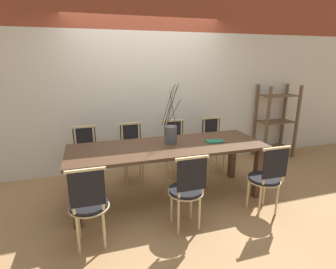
# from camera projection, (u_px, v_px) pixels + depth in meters

# --- Properties ---
(ground_plane) EXTENTS (16.00, 16.00, 0.00)m
(ground_plane) POSITION_uv_depth(u_px,v_px,m) (168.00, 197.00, 3.64)
(ground_plane) COLOR #A87F51
(wall_rear) EXTENTS (12.00, 0.06, 3.20)m
(wall_rear) POSITION_uv_depth(u_px,v_px,m) (146.00, 75.00, 4.34)
(wall_rear) COLOR silver
(wall_rear) RESTS_ON ground_plane
(dining_table) EXTENTS (2.57, 0.88, 0.76)m
(dining_table) POSITION_uv_depth(u_px,v_px,m) (168.00, 153.00, 3.46)
(dining_table) COLOR #4C3321
(dining_table) RESTS_ON ground_plane
(chair_near_leftend) EXTENTS (0.40, 0.40, 0.91)m
(chair_near_leftend) POSITION_uv_depth(u_px,v_px,m) (89.00, 203.00, 2.55)
(chair_near_leftend) COLOR black
(chair_near_leftend) RESTS_ON ground_plane
(chair_near_left) EXTENTS (0.40, 0.40, 0.91)m
(chair_near_left) POSITION_uv_depth(u_px,v_px,m) (187.00, 188.00, 2.85)
(chair_near_left) COLOR black
(chair_near_left) RESTS_ON ground_plane
(chair_near_center) EXTENTS (0.40, 0.40, 0.91)m
(chair_near_center) POSITION_uv_depth(u_px,v_px,m) (267.00, 176.00, 3.14)
(chair_near_center) COLOR black
(chair_near_center) RESTS_ON ground_plane
(chair_far_leftend) EXTENTS (0.40, 0.40, 0.91)m
(chair_far_leftend) POSITION_uv_depth(u_px,v_px,m) (86.00, 154.00, 3.86)
(chair_far_leftend) COLOR black
(chair_far_leftend) RESTS_ON ground_plane
(chair_far_left) EXTENTS (0.40, 0.40, 0.91)m
(chair_far_left) POSITION_uv_depth(u_px,v_px,m) (132.00, 150.00, 4.06)
(chair_far_left) COLOR black
(chair_far_left) RESTS_ON ground_plane
(chair_far_center) EXTENTS (0.40, 0.40, 0.91)m
(chair_far_center) POSITION_uv_depth(u_px,v_px,m) (176.00, 145.00, 4.26)
(chair_far_center) COLOR black
(chair_far_center) RESTS_ON ground_plane
(chair_far_right) EXTENTS (0.40, 0.40, 0.91)m
(chair_far_right) POSITION_uv_depth(u_px,v_px,m) (213.00, 142.00, 4.45)
(chair_far_right) COLOR black
(chair_far_right) RESTS_ON ground_plane
(vase_centerpiece) EXTENTS (0.26, 0.23, 0.79)m
(vase_centerpiece) POSITION_uv_depth(u_px,v_px,m) (171.00, 134.00, 3.50)
(vase_centerpiece) COLOR #4C5156
(vase_centerpiece) RESTS_ON dining_table
(book_stack) EXTENTS (0.25, 0.17, 0.02)m
(book_stack) POSITION_uv_depth(u_px,v_px,m) (215.00, 141.00, 3.58)
(book_stack) COLOR #1E6B4C
(book_stack) RESTS_ON dining_table
(shelving_rack) EXTENTS (0.71, 0.41, 1.39)m
(shelving_rack) POSITION_uv_depth(u_px,v_px,m) (276.00, 122.00, 5.04)
(shelving_rack) COLOR brown
(shelving_rack) RESTS_ON ground_plane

